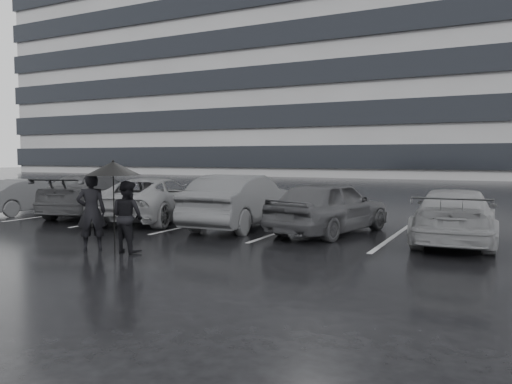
{
  "coord_description": "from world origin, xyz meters",
  "views": [
    {
      "loc": [
        5.82,
        -9.97,
        1.96
      ],
      "look_at": [
        0.33,
        1.0,
        1.1
      ],
      "focal_mm": 35.0,
      "sensor_mm": 36.0,
      "label": 1
    }
  ],
  "objects_px": {
    "car_main": "(329,207)",
    "car_west_b": "(155,199)",
    "car_west_a": "(241,201)",
    "pedestrian_left": "(91,212)",
    "car_west_c": "(95,195)",
    "car_east": "(455,216)",
    "pedestrian_right": "(128,216)",
    "car_west_d": "(31,196)"
  },
  "relations": [
    {
      "from": "car_main",
      "to": "car_west_b",
      "type": "height_order",
      "value": "car_main"
    },
    {
      "from": "car_west_a",
      "to": "pedestrian_left",
      "type": "bearing_deg",
      "value": 71.56
    },
    {
      "from": "car_west_c",
      "to": "pedestrian_left",
      "type": "xyz_separation_m",
      "value": [
        4.53,
        -4.73,
        0.12
      ]
    },
    {
      "from": "car_main",
      "to": "car_west_c",
      "type": "xyz_separation_m",
      "value": [
        -8.29,
        0.28,
        -0.0
      ]
    },
    {
      "from": "car_west_b",
      "to": "car_east",
      "type": "relative_size",
      "value": 1.11
    },
    {
      "from": "pedestrian_left",
      "to": "pedestrian_right",
      "type": "distance_m",
      "value": 0.85
    },
    {
      "from": "pedestrian_right",
      "to": "car_east",
      "type": "bearing_deg",
      "value": -135.75
    },
    {
      "from": "car_east",
      "to": "pedestrian_left",
      "type": "height_order",
      "value": "pedestrian_left"
    },
    {
      "from": "car_west_a",
      "to": "car_west_d",
      "type": "distance_m",
      "value": 8.33
    },
    {
      "from": "car_main",
      "to": "pedestrian_right",
      "type": "bearing_deg",
      "value": 68.17
    },
    {
      "from": "car_west_d",
      "to": "car_east",
      "type": "relative_size",
      "value": 0.85
    },
    {
      "from": "car_west_b",
      "to": "car_main",
      "type": "bearing_deg",
      "value": 166.49
    },
    {
      "from": "car_west_d",
      "to": "car_west_a",
      "type": "bearing_deg",
      "value": -173.99
    },
    {
      "from": "car_west_b",
      "to": "car_west_c",
      "type": "bearing_deg",
      "value": -17.64
    },
    {
      "from": "car_west_d",
      "to": "pedestrian_left",
      "type": "relative_size",
      "value": 2.23
    },
    {
      "from": "pedestrian_left",
      "to": "car_west_a",
      "type": "bearing_deg",
      "value": -147.57
    },
    {
      "from": "car_west_a",
      "to": "car_west_b",
      "type": "relative_size",
      "value": 0.94
    },
    {
      "from": "car_west_d",
      "to": "pedestrian_right",
      "type": "height_order",
      "value": "pedestrian_right"
    },
    {
      "from": "car_west_b",
      "to": "car_west_c",
      "type": "height_order",
      "value": "car_west_c"
    },
    {
      "from": "car_main",
      "to": "pedestrian_left",
      "type": "bearing_deg",
      "value": 62.42
    },
    {
      "from": "car_west_a",
      "to": "car_west_c",
      "type": "height_order",
      "value": "car_west_a"
    },
    {
      "from": "car_main",
      "to": "car_east",
      "type": "relative_size",
      "value": 0.95
    },
    {
      "from": "car_main",
      "to": "car_east",
      "type": "xyz_separation_m",
      "value": [
        3.01,
        -0.11,
        -0.07
      ]
    },
    {
      "from": "car_west_b",
      "to": "car_east",
      "type": "height_order",
      "value": "car_west_b"
    },
    {
      "from": "car_east",
      "to": "pedestrian_left",
      "type": "distance_m",
      "value": 8.05
    },
    {
      "from": "car_west_d",
      "to": "pedestrian_right",
      "type": "distance_m",
      "value": 8.95
    },
    {
      "from": "car_main",
      "to": "car_west_b",
      "type": "distance_m",
      "value": 5.63
    },
    {
      "from": "car_east",
      "to": "pedestrian_right",
      "type": "bearing_deg",
      "value": 32.29
    },
    {
      "from": "pedestrian_right",
      "to": "car_west_c",
      "type": "bearing_deg",
      "value": -31.11
    },
    {
      "from": "car_west_c",
      "to": "car_east",
      "type": "bearing_deg",
      "value": 162.77
    },
    {
      "from": "car_west_a",
      "to": "pedestrian_left",
      "type": "xyz_separation_m",
      "value": [
        -1.21,
        -4.4,
        0.08
      ]
    },
    {
      "from": "car_west_b",
      "to": "car_west_d",
      "type": "xyz_separation_m",
      "value": [
        -5.25,
        -0.22,
        -0.07
      ]
    },
    {
      "from": "car_west_b",
      "to": "car_west_d",
      "type": "bearing_deg",
      "value": -10.56
    },
    {
      "from": "car_main",
      "to": "car_west_a",
      "type": "bearing_deg",
      "value": 13.8
    },
    {
      "from": "car_west_b",
      "to": "car_west_c",
      "type": "relative_size",
      "value": 1.0
    },
    {
      "from": "car_west_b",
      "to": "car_west_a",
      "type": "bearing_deg",
      "value": 165.04
    },
    {
      "from": "car_east",
      "to": "car_west_b",
      "type": "bearing_deg",
      "value": -3.82
    },
    {
      "from": "pedestrian_left",
      "to": "pedestrian_right",
      "type": "bearing_deg",
      "value": 149.68
    },
    {
      "from": "car_main",
      "to": "car_east",
      "type": "height_order",
      "value": "car_main"
    },
    {
      "from": "car_main",
      "to": "car_east",
      "type": "bearing_deg",
      "value": -169.48
    },
    {
      "from": "car_main",
      "to": "pedestrian_right",
      "type": "distance_m",
      "value": 5.19
    },
    {
      "from": "car_west_b",
      "to": "pedestrian_right",
      "type": "height_order",
      "value": "pedestrian_right"
    }
  ]
}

